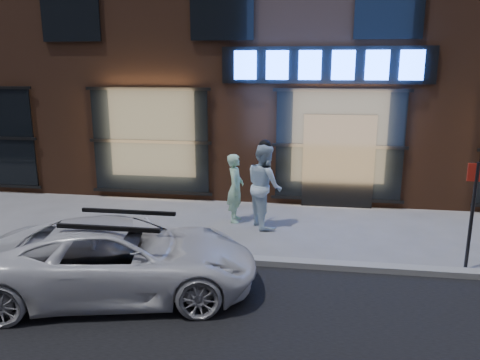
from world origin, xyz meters
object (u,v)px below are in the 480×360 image
object	(u,v)px
man_bowtie	(235,188)
white_suv	(121,258)
sign_post	(473,206)
man_cap	(265,185)

from	to	relation	value
man_bowtie	white_suv	xyz separation A→B (m)	(-1.23, -3.85, -0.20)
man_bowtie	white_suv	world-z (taller)	man_bowtie
sign_post	white_suv	bearing A→B (deg)	-162.68
man_cap	white_suv	xyz separation A→B (m)	(-1.94, -3.61, -0.36)
white_suv	sign_post	world-z (taller)	sign_post
man_bowtie	man_cap	size ratio (longest dim) A/B	0.84
man_bowtie	sign_post	distance (m)	5.02
man_bowtie	man_cap	xyz separation A→B (m)	(0.71, -0.25, 0.15)
man_cap	sign_post	bearing A→B (deg)	-142.93
white_suv	man_bowtie	bearing A→B (deg)	-30.63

